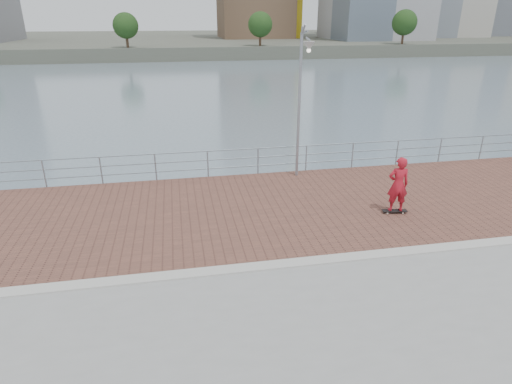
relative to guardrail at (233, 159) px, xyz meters
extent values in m
plane|color=slate|center=(0.00, -7.00, -2.69)|extent=(400.00, 400.00, 0.00)
cube|color=brown|center=(0.00, -3.40, -0.68)|extent=(40.00, 6.80, 0.02)
cube|color=#B7B5AD|center=(0.00, -7.00, -0.66)|extent=(40.00, 0.40, 0.06)
cube|color=#4C5142|center=(0.00, 115.50, -1.44)|extent=(320.00, 95.00, 2.50)
cylinder|color=#8C9EA8|center=(-7.18, 0.00, -0.14)|extent=(0.06, 0.06, 1.10)
cylinder|color=#8C9EA8|center=(-5.13, 0.00, -0.14)|extent=(0.06, 0.06, 1.10)
cylinder|color=#8C9EA8|center=(-3.08, 0.00, -0.14)|extent=(0.06, 0.06, 1.10)
cylinder|color=#8C9EA8|center=(-1.03, 0.00, -0.14)|extent=(0.06, 0.06, 1.10)
cylinder|color=#8C9EA8|center=(1.03, 0.00, -0.14)|extent=(0.06, 0.06, 1.10)
cylinder|color=#8C9EA8|center=(3.08, 0.00, -0.14)|extent=(0.06, 0.06, 1.10)
cylinder|color=#8C9EA8|center=(5.13, 0.00, -0.14)|extent=(0.06, 0.06, 1.10)
cylinder|color=#8C9EA8|center=(7.18, 0.00, -0.14)|extent=(0.06, 0.06, 1.10)
cylinder|color=#8C9EA8|center=(9.24, 0.00, -0.14)|extent=(0.06, 0.06, 1.10)
cylinder|color=#8C9EA8|center=(11.29, 0.00, -0.14)|extent=(0.06, 0.06, 1.10)
cylinder|color=#8C9EA8|center=(0.00, 0.00, 0.41)|extent=(39.00, 0.05, 0.05)
cylinder|color=#8C9EA8|center=(0.00, 0.00, 0.03)|extent=(39.00, 0.05, 0.05)
cylinder|color=#8C9EA8|center=(0.00, 0.00, -0.33)|extent=(39.00, 0.05, 0.05)
cylinder|color=gray|center=(2.54, -0.50, 2.06)|extent=(0.11, 0.11, 5.51)
cylinder|color=gray|center=(2.54, -0.96, 4.82)|extent=(0.07, 0.92, 0.07)
cone|color=#B2B2AD|center=(2.54, -1.42, 4.63)|extent=(0.40, 0.40, 0.32)
cube|color=black|center=(4.75, -4.60, -0.59)|extent=(0.83, 0.33, 0.03)
cylinder|color=beige|center=(4.49, -4.63, -0.64)|extent=(0.07, 0.05, 0.06)
cylinder|color=beige|center=(5.00, -4.71, -0.64)|extent=(0.07, 0.05, 0.06)
cylinder|color=beige|center=(4.51, -4.48, -0.64)|extent=(0.07, 0.05, 0.06)
cylinder|color=beige|center=(5.02, -4.57, -0.64)|extent=(0.07, 0.05, 0.06)
imported|color=#B11726|center=(4.75, -4.60, 0.34)|extent=(0.74, 0.54, 1.85)
cylinder|color=#473323|center=(-10.00, 70.00, 1.59)|extent=(0.50, 0.50, 3.56)
sphere|color=#193814|center=(-10.00, 70.00, 3.62)|extent=(4.58, 4.58, 4.58)
cylinder|color=#473323|center=(15.00, 70.00, 1.64)|extent=(0.50, 0.50, 3.66)
sphere|color=#193814|center=(15.00, 70.00, 3.73)|extent=(4.70, 4.70, 4.70)
cylinder|color=#473323|center=(45.00, 70.00, 1.76)|extent=(0.50, 0.50, 3.91)
sphere|color=#193814|center=(45.00, 70.00, 4.00)|extent=(5.03, 5.03, 5.03)
camera|label=1|loc=(-2.15, -16.35, 5.40)|focal=30.00mm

